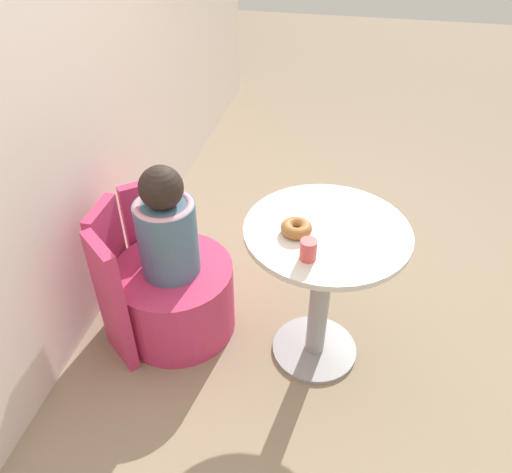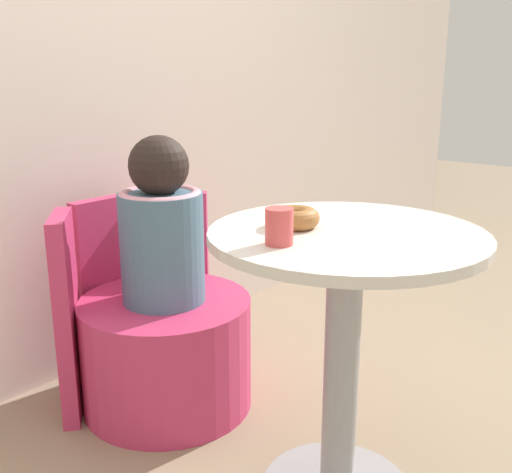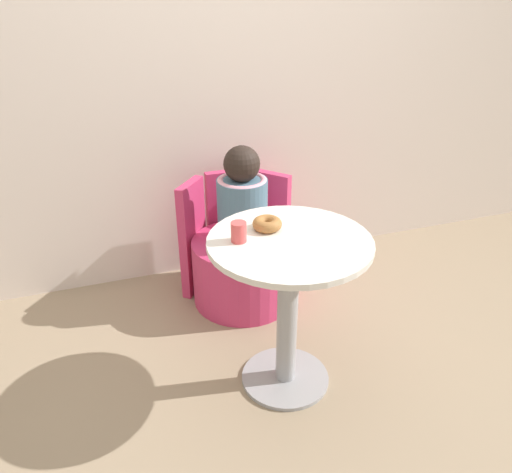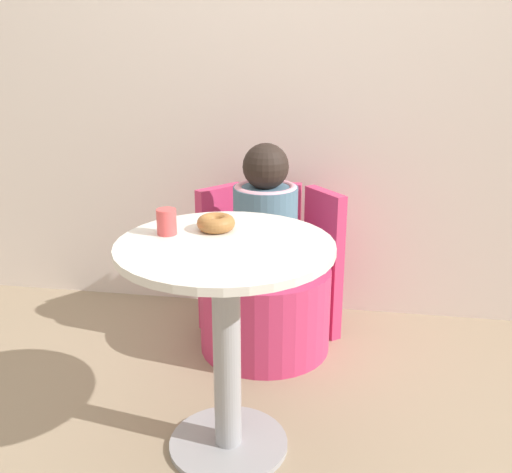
% 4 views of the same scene
% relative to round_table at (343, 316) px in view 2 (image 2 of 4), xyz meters
% --- Properties ---
extents(back_wall, '(6.00, 0.06, 2.40)m').
position_rel_round_table_xyz_m(back_wall, '(0.09, 1.13, 0.70)').
color(back_wall, silver).
rests_on(back_wall, ground_plane).
extents(round_table, '(0.65, 0.65, 0.71)m').
position_rel_round_table_xyz_m(round_table, '(0.00, 0.00, 0.00)').
color(round_table, '#99999E').
rests_on(round_table, ground_plane).
extents(tub_chair, '(0.55, 0.55, 0.37)m').
position_rel_round_table_xyz_m(tub_chair, '(0.02, 0.67, -0.32)').
color(tub_chair, '#C63360').
rests_on(tub_chair, ground_plane).
extents(booth_backrest, '(0.65, 0.24, 0.66)m').
position_rel_round_table_xyz_m(booth_backrest, '(0.02, 0.90, -0.17)').
color(booth_backrest, '#C63360').
rests_on(booth_backrest, ground_plane).
extents(child_figure, '(0.26, 0.26, 0.52)m').
position_rel_round_table_xyz_m(child_figure, '(0.02, 0.67, 0.10)').
color(child_figure, slate).
rests_on(child_figure, tub_chair).
extents(donut, '(0.12, 0.12, 0.05)m').
position_rel_round_table_xyz_m(donut, '(-0.05, 0.11, 0.24)').
color(donut, '#9E6633').
rests_on(donut, round_table).
extents(cup, '(0.06, 0.06, 0.08)m').
position_rel_round_table_xyz_m(cup, '(-0.19, 0.05, 0.25)').
color(cup, '#DB4C4C').
rests_on(cup, round_table).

